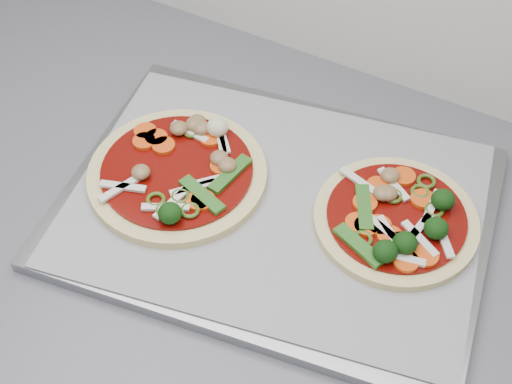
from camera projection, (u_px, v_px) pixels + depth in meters
The scene contains 6 objects.
base_cabinet at pixel (123, 358), 1.15m from camera, with size 3.60×0.60×0.86m, color #B9B9B7.
countertop at pixel (67, 172), 0.81m from camera, with size 3.60×0.60×0.04m, color slate.
baking_tray at pixel (276, 208), 0.74m from camera, with size 0.43×0.32×0.01m, color gray.
parchment at pixel (276, 203), 0.73m from camera, with size 0.41×0.30×0.00m, color gray.
pizza_left at pixel (180, 171), 0.75m from camera, with size 0.25×0.25×0.03m.
pizza_right at pixel (397, 219), 0.71m from camera, with size 0.21×0.21×0.03m.
Camera 1 is at (0.45, 0.93, 1.48)m, focal length 50.00 mm.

